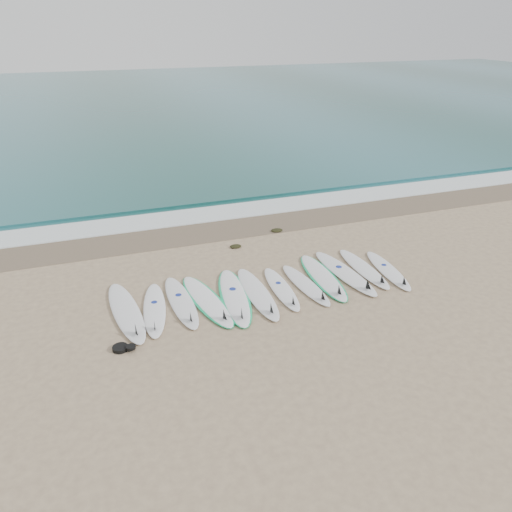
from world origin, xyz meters
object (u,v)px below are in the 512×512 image
object	(u,v)px
surfboard_0	(127,313)
surfboard_11	(389,271)
surfboard_6	(282,289)
leash_coil	(123,348)

from	to	relation	value
surfboard_0	surfboard_11	distance (m)	6.78
surfboard_0	surfboard_11	size ratio (longest dim) A/B	1.21
surfboard_6	leash_coil	bearing A→B (deg)	-160.80
surfboard_0	leash_coil	distance (m)	1.34
surfboard_6	surfboard_11	bearing A→B (deg)	2.38
surfboard_11	leash_coil	bearing A→B (deg)	-164.31
surfboard_0	surfboard_11	xyz separation A→B (m)	(6.78, -0.20, -0.01)
surfboard_0	surfboard_11	bearing A→B (deg)	-7.21
surfboard_6	surfboard_11	world-z (taller)	surfboard_11
leash_coil	surfboard_0	bearing A→B (deg)	80.01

